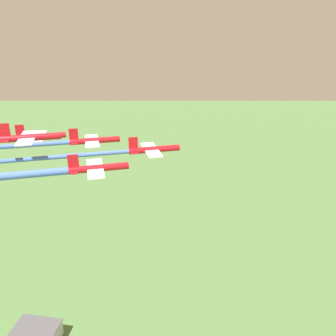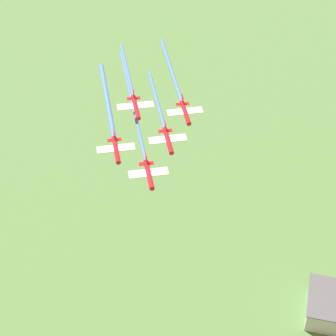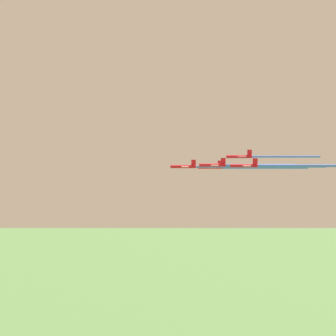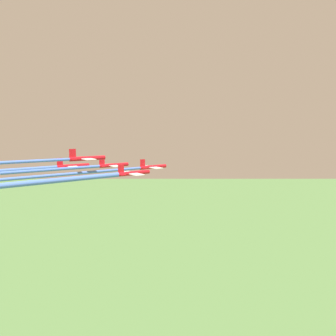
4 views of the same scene
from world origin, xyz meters
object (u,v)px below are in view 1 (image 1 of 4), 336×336
(jet_2, at_px, (97,168))
(jet_3, at_px, (40,136))
(jet_4, at_px, (29,137))
(jet_1, at_px, (93,140))
(jet_0, at_px, (152,149))

(jet_2, xyz_separation_m, jet_3, (19.13, -14.44, 1.13))
(jet_2, distance_m, jet_4, 14.49)
(jet_1, relative_size, jet_2, 1.00)
(jet_1, bearing_deg, jet_2, 0.00)
(jet_3, bearing_deg, jet_2, 29.54)
(jet_0, relative_size, jet_2, 1.00)
(jet_1, height_order, jet_4, jet_4)
(jet_4, bearing_deg, jet_3, 180.00)
(jet_0, bearing_deg, jet_3, -120.47)
(jet_0, xyz_separation_m, jet_1, (13.61, -1.68, 0.80))
(jet_4, bearing_deg, jet_2, 59.53)
(jet_0, relative_size, jet_1, 1.00)
(jet_0, xyz_separation_m, jet_2, (8.08, 11.08, -0.43))
(jet_1, relative_size, jet_3, 1.00)
(jet_4, bearing_deg, jet_1, 120.47)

